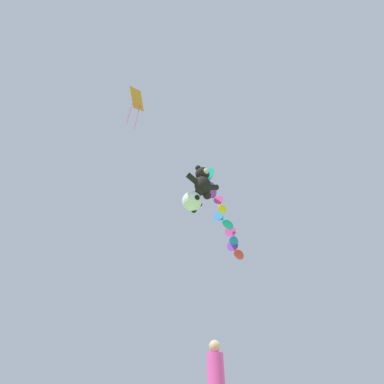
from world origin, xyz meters
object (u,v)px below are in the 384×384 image
(fish_kite_violet, at_px, (210,184))
(fish_kite_cobalt, at_px, (233,238))
(fish_kite_teal, at_px, (224,221))
(diamond_kite, at_px, (137,101))
(fish_kite_goldfin, at_px, (221,206))
(soccer_ball_kite, at_px, (192,201))
(teddy_bear_kite, at_px, (203,182))
(fish_kite_crimson, at_px, (237,251))

(fish_kite_violet, height_order, fish_kite_cobalt, fish_kite_violet)
(fish_kite_teal, bearing_deg, diamond_kite, -155.69)
(fish_kite_goldfin, height_order, fish_kite_teal, fish_kite_teal)
(fish_kite_violet, bearing_deg, fish_kite_cobalt, 38.72)
(soccer_ball_kite, relative_size, diamond_kite, 0.31)
(fish_kite_goldfin, bearing_deg, fish_kite_violet, -145.59)
(soccer_ball_kite, xyz_separation_m, fish_kite_cobalt, (6.86, 5.04, 2.57))
(fish_kite_teal, height_order, diamond_kite, diamond_kite)
(teddy_bear_kite, relative_size, fish_kite_cobalt, 0.86)
(fish_kite_violet, height_order, fish_kite_teal, fish_kite_teal)
(soccer_ball_kite, distance_m, diamond_kite, 6.13)
(fish_kite_goldfin, bearing_deg, fish_kite_cobalt, 40.70)
(teddy_bear_kite, distance_m, fish_kite_crimson, 10.23)
(soccer_ball_kite, bearing_deg, teddy_bear_kite, -30.17)
(teddy_bear_kite, height_order, fish_kite_teal, fish_kite_teal)
(soccer_ball_kite, bearing_deg, fish_kite_violet, 29.23)
(teddy_bear_kite, relative_size, fish_kite_teal, 0.88)
(fish_kite_violet, xyz_separation_m, diamond_kite, (-5.38, -1.17, 2.33))
(teddy_bear_kite, distance_m, fish_kite_teal, 6.34)
(teddy_bear_kite, xyz_separation_m, fish_kite_goldfin, (3.10, 2.45, 1.30))
(fish_kite_violet, xyz_separation_m, fish_kite_goldfin, (1.66, 1.14, -0.22))
(teddy_bear_kite, distance_m, fish_kite_goldfin, 4.16)
(fish_kite_teal, height_order, fish_kite_crimson, fish_kite_teal)
(diamond_kite, bearing_deg, soccer_ball_kite, 1.87)
(fish_kite_cobalt, height_order, fish_kite_crimson, fish_kite_cobalt)
(fish_kite_goldfin, height_order, fish_kite_crimson, fish_kite_goldfin)
(teddy_bear_kite, bearing_deg, fish_kite_violet, 42.38)
(soccer_ball_kite, bearing_deg, diamond_kite, -178.13)
(soccer_ball_kite, xyz_separation_m, fish_kite_violet, (1.89, 1.06, 2.71))
(fish_kite_crimson, xyz_separation_m, diamond_kite, (-11.74, -6.38, 2.71))
(teddy_bear_kite, xyz_separation_m, fish_kite_crimson, (7.80, 6.52, 1.13))
(fish_kite_goldfin, bearing_deg, diamond_kite, -161.84)
(teddy_bear_kite, height_order, fish_kite_violet, fish_kite_violet)
(soccer_ball_kite, bearing_deg, fish_kite_teal, 36.45)
(fish_kite_violet, distance_m, fish_kite_cobalt, 6.36)
(teddy_bear_kite, bearing_deg, fish_kite_goldfin, 38.34)
(soccer_ball_kite, relative_size, fish_kite_crimson, 0.40)
(fish_kite_goldfin, relative_size, fish_kite_crimson, 0.62)
(fish_kite_goldfin, xyz_separation_m, fish_kite_crimson, (4.70, 4.07, -0.16))
(soccer_ball_kite, relative_size, fish_kite_violet, 0.46)
(fish_kite_goldfin, distance_m, fish_kite_crimson, 6.22)
(fish_kite_violet, relative_size, fish_kite_teal, 1.01)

